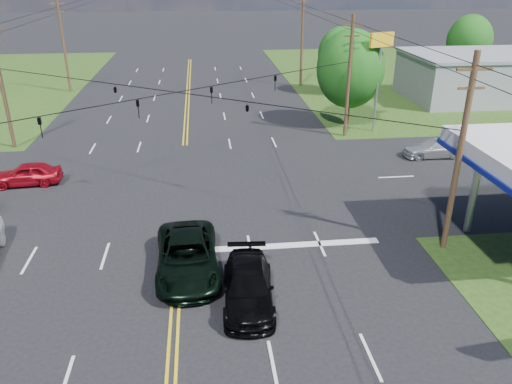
{
  "coord_description": "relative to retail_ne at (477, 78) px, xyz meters",
  "views": [
    {
      "loc": [
        1.44,
        -17.2,
        12.63
      ],
      "look_at": [
        4.02,
        6.0,
        2.11
      ],
      "focal_mm": 35.0,
      "sensor_mm": 36.0,
      "label": 1
    }
  ],
  "objects": [
    {
      "name": "suv_black",
      "position": [
        -27.0,
        -32.27,
        -1.47
      ],
      "size": [
        2.37,
        5.14,
        1.46
      ],
      "primitive_type": "imported",
      "rotation": [
        0.0,
        0.0,
        -0.07
      ],
      "color": "black",
      "rests_on": "ground"
    },
    {
      "name": "pole_left_far",
      "position": [
        -43.0,
        8.0,
        2.97
      ],
      "size": [
        1.6,
        0.28,
        10.0
      ],
      "color": "#45291D",
      "rests_on": "ground"
    },
    {
      "name": "pole_nw",
      "position": [
        -43.0,
        -11.0,
        2.72
      ],
      "size": [
        1.6,
        0.28,
        9.5
      ],
      "color": "#45291D",
      "rests_on": "ground"
    },
    {
      "name": "sedan_red",
      "position": [
        -39.75,
        -18.57,
        -1.49
      ],
      "size": [
        4.28,
        1.96,
        1.42
      ],
      "primitive_type": "imported",
      "rotation": [
        0.0,
        0.0,
        -1.5
      ],
      "color": "#A00B18",
      "rests_on": "ground"
    },
    {
      "name": "power_lines",
      "position": [
        -30.0,
        -22.0,
        6.4
      ],
      "size": [
        26.04,
        100.0,
        0.64
      ],
      "color": "black",
      "rests_on": "ground"
    },
    {
      "name": "retail_ne",
      "position": [
        0.0,
        0.0,
        0.0
      ],
      "size": [
        14.0,
        10.0,
        4.4
      ],
      "primitive_type": "cube",
      "color": "gray",
      "rests_on": "ground"
    },
    {
      "name": "stop_bar",
      "position": [
        -25.0,
        -28.0,
        -2.2
      ],
      "size": [
        10.0,
        0.5,
        0.02
      ],
      "primitive_type": "cube",
      "color": "silver",
      "rests_on": "ground"
    },
    {
      "name": "span_wire_signals",
      "position": [
        -30.0,
        -20.0,
        3.8
      ],
      "size": [
        26.0,
        18.0,
        1.13
      ],
      "color": "black",
      "rests_on": "ground"
    },
    {
      "name": "pickup_dkgreen",
      "position": [
        -29.5,
        -29.79,
        -1.38
      ],
      "size": [
        2.96,
        6.03,
        1.65
      ],
      "primitive_type": "imported",
      "rotation": [
        0.0,
        0.0,
        0.04
      ],
      "color": "black",
      "rests_on": "ground"
    },
    {
      "name": "pole_ne",
      "position": [
        -17.0,
        -11.0,
        2.72
      ],
      "size": [
        1.6,
        0.28,
        9.5
      ],
      "color": "#45291D",
      "rests_on": "ground"
    },
    {
      "name": "polesign_ne",
      "position": [
        -14.27,
        -10.0,
        4.09
      ],
      "size": [
        2.17,
        1.0,
        8.07
      ],
      "color": "#A5A5AA",
      "rests_on": "ground"
    },
    {
      "name": "ground",
      "position": [
        -30.0,
        -20.0,
        -2.2
      ],
      "size": [
        280.0,
        280.0,
        0.0
      ],
      "primitive_type": "plane",
      "color": "black",
      "rests_on": "ground"
    },
    {
      "name": "pole_right_far",
      "position": [
        -17.0,
        8.0,
        2.97
      ],
      "size": [
        1.6,
        0.28,
        10.0
      ],
      "color": "#45291D",
      "rests_on": "ground"
    },
    {
      "name": "tree_right_b",
      "position": [
        -13.5,
        4.0,
        2.02
      ],
      "size": [
        4.94,
        4.94,
        7.09
      ],
      "color": "#45291D",
      "rests_on": "ground"
    },
    {
      "name": "grass_ne",
      "position": [
        5.0,
        12.0,
        -2.2
      ],
      "size": [
        46.0,
        48.0,
        0.03
      ],
      "primitive_type": "cube",
      "color": "#1E4215",
      "rests_on": "ground"
    },
    {
      "name": "pole_se",
      "position": [
        -17.0,
        -29.0,
        2.72
      ],
      "size": [
        1.6,
        0.28,
        9.5
      ],
      "color": "#45291D",
      "rests_on": "ground"
    },
    {
      "name": "tree_far_r",
      "position": [
        4.0,
        10.0,
        2.34
      ],
      "size": [
        5.32,
        5.32,
        7.63
      ],
      "color": "#45291D",
      "rests_on": "ground"
    },
    {
      "name": "sedan_far",
      "position": [
        -11.91,
        -16.5,
        -1.56
      ],
      "size": [
        4.43,
        1.8,
        1.29
      ],
      "primitive_type": "imported",
      "rotation": [
        0.0,
        0.0,
        -1.57
      ],
      "color": "silver",
      "rests_on": "ground"
    },
    {
      "name": "tree_right_a",
      "position": [
        -16.0,
        -8.0,
        2.67
      ],
      "size": [
        5.7,
        5.7,
        8.18
      ],
      "color": "#45291D",
      "rests_on": "ground"
    }
  ]
}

